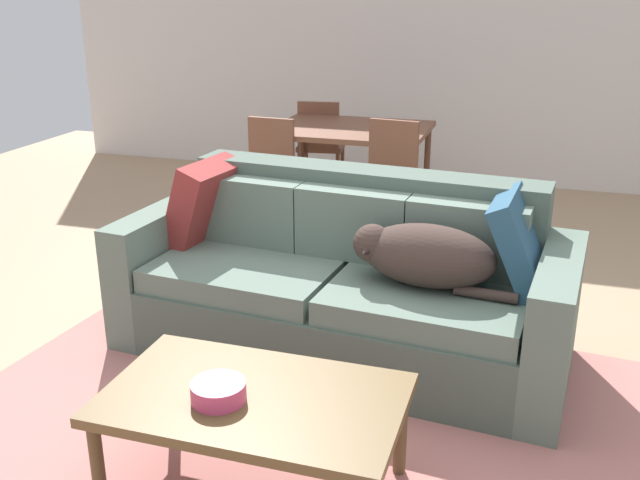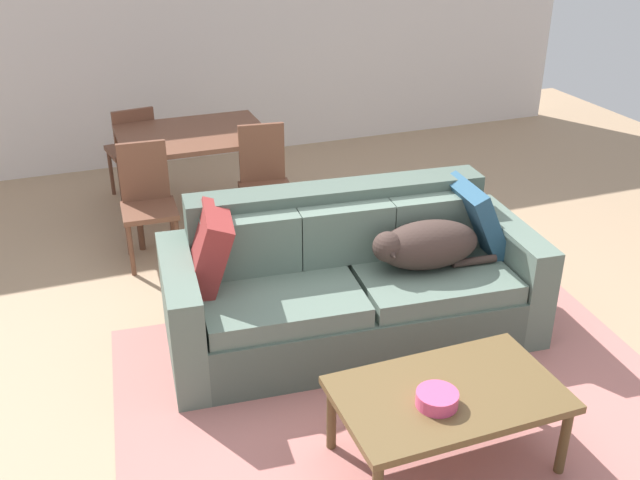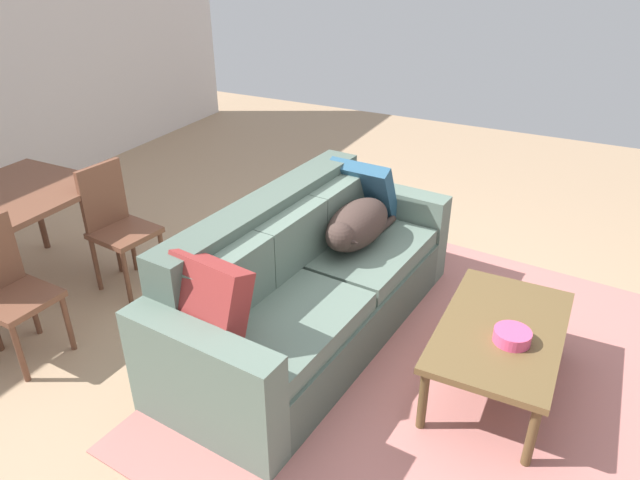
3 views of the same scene
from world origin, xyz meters
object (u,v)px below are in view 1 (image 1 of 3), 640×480
object	(u,v)px
dining_table	(350,136)
throw_pillow_by_right_arm	(522,243)
throw_pillow_by_left_arm	(204,203)
dining_chair_near_left	(266,175)
dining_chair_near_right	(388,181)
coffee_table	(254,406)
dog_on_left_cushion	(423,255)
couch	(345,286)
bowl_on_coffee_table	(218,391)
dining_chair_far_left	(320,143)

from	to	relation	value
dining_table	throw_pillow_by_right_arm	bearing A→B (deg)	-56.44
throw_pillow_by_left_arm	dining_chair_near_left	size ratio (longest dim) A/B	0.51
dining_table	dining_chair_near_right	xyz separation A→B (m)	(0.43, -0.59, -0.18)
coffee_table	dog_on_left_cushion	bearing A→B (deg)	68.44
throw_pillow_by_left_arm	coffee_table	size ratio (longest dim) A/B	0.43
dining_chair_near_left	coffee_table	bearing A→B (deg)	-66.66
dog_on_left_cushion	dining_chair_near_left	bearing A→B (deg)	136.22
couch	dog_on_left_cushion	size ratio (longest dim) A/B	2.97
bowl_on_coffee_table	dog_on_left_cushion	bearing A→B (deg)	65.16
throw_pillow_by_left_arm	dining_chair_near_left	world-z (taller)	throw_pillow_by_left_arm
dining_chair_near_left	dining_chair_far_left	distance (m)	1.19
throw_pillow_by_right_arm	dining_chair_far_left	world-z (taller)	throw_pillow_by_right_arm
bowl_on_coffee_table	throw_pillow_by_left_arm	bearing A→B (deg)	117.26
couch	dining_chair_near_right	world-z (taller)	dining_chair_near_right
dog_on_left_cushion	dining_table	distance (m)	2.44
throw_pillow_by_left_arm	coffee_table	distance (m)	1.64
throw_pillow_by_right_arm	dining_chair_near_right	bearing A→B (deg)	122.45
dog_on_left_cushion	throw_pillow_by_right_arm	xyz separation A→B (m)	(0.44, 0.14, 0.06)
coffee_table	dining_chair_near_right	world-z (taller)	dining_chair_near_right
coffee_table	bowl_on_coffee_table	bearing A→B (deg)	-146.57
dining_chair_near_left	throw_pillow_by_right_arm	bearing A→B (deg)	-35.89
throw_pillow_by_left_arm	throw_pillow_by_right_arm	world-z (taller)	throw_pillow_by_left_arm
bowl_on_coffee_table	dining_chair_near_left	size ratio (longest dim) A/B	0.22
dining_table	dining_chair_near_right	world-z (taller)	dining_chair_near_right
throw_pillow_by_left_arm	dining_table	distance (m)	1.98
throw_pillow_by_right_arm	coffee_table	xyz separation A→B (m)	(-0.86, -1.22, -0.30)
couch	dining_table	distance (m)	2.18
throw_pillow_by_left_arm	coffee_table	xyz separation A→B (m)	(0.85, -1.37, -0.30)
dining_chair_near_right	dining_chair_far_left	size ratio (longest dim) A/B	1.07
dining_chair_far_left	dining_table	bearing A→B (deg)	117.58
couch	throw_pillow_by_right_arm	world-z (taller)	throw_pillow_by_right_arm
couch	throw_pillow_by_left_arm	xyz separation A→B (m)	(-0.85, 0.13, 0.34)
throw_pillow_by_left_arm	coffee_table	bearing A→B (deg)	-58.28
bowl_on_coffee_table	dining_chair_near_left	xyz separation A→B (m)	(-0.91, 2.80, 0.02)
coffee_table	bowl_on_coffee_table	xyz separation A→B (m)	(-0.11, -0.07, 0.08)
dining_chair_far_left	throw_pillow_by_right_arm	bearing A→B (deg)	115.61
bowl_on_coffee_table	dining_table	size ratio (longest dim) A/B	0.17
dog_on_left_cushion	bowl_on_coffee_table	distance (m)	1.28
couch	dog_on_left_cushion	world-z (taller)	couch
dining_chair_far_left	throw_pillow_by_left_arm	bearing A→B (deg)	84.10
dog_on_left_cushion	throw_pillow_by_right_arm	distance (m)	0.46
bowl_on_coffee_table	dining_chair_far_left	bearing A→B (deg)	102.17
couch	throw_pillow_by_right_arm	bearing A→B (deg)	3.69
dining_table	bowl_on_coffee_table	bearing A→B (deg)	-82.84
coffee_table	dining_table	world-z (taller)	dining_table
throw_pillow_by_left_arm	dining_chair_near_left	bearing A→B (deg)	97.07
dining_table	dining_chair_near_left	xyz separation A→B (m)	(-0.49, -0.59, -0.20)
bowl_on_coffee_table	dining_table	world-z (taller)	dining_table
bowl_on_coffee_table	dining_chair_near_left	world-z (taller)	dining_chair_near_left
couch	throw_pillow_by_right_arm	size ratio (longest dim) A/B	5.00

